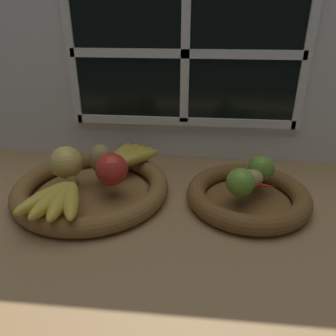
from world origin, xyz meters
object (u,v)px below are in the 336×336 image
at_px(fruit_bowl_right, 248,196).
at_px(banana_bunch_back, 127,157).
at_px(lime_near, 241,182).
at_px(pear_brown, 101,159).
at_px(lime_far, 261,168).
at_px(potato_back, 256,171).
at_px(fruit_bowl_left, 92,188).
at_px(apple_red_right, 112,169).
at_px(chili_pepper, 253,185).
at_px(banana_bunch_front, 58,198).
at_px(apple_golden_left, 66,163).
at_px(potato_large, 250,179).

xyz_separation_m(fruit_bowl_right, banana_bunch_back, (-0.31, 0.11, 0.04)).
distance_m(fruit_bowl_right, lime_near, 0.07).
bearing_deg(pear_brown, lime_far, -0.10).
bearing_deg(potato_back, banana_bunch_back, 168.56).
height_order(fruit_bowl_left, lime_far, lime_far).
bearing_deg(lime_near, banana_bunch_back, 152.38).
xyz_separation_m(apple_red_right, chili_pepper, (0.33, 0.01, -0.03)).
distance_m(lime_near, chili_pepper, 0.05).
bearing_deg(lime_far, lime_near, -125.84).
bearing_deg(banana_bunch_front, lime_far, 19.85).
bearing_deg(chili_pepper, banana_bunch_back, 163.69).
xyz_separation_m(fruit_bowl_left, apple_golden_left, (-0.06, 0.01, 0.06)).
distance_m(apple_golden_left, lime_far, 0.47).
height_order(banana_bunch_back, potato_back, potato_back).
relative_size(pear_brown, banana_bunch_front, 0.45).
distance_m(banana_bunch_front, potato_large, 0.43).
bearing_deg(apple_golden_left, apple_red_right, -10.51).
xyz_separation_m(fruit_bowl_right, lime_far, (0.03, 0.04, 0.06)).
distance_m(banana_bunch_front, lime_near, 0.39).
distance_m(fruit_bowl_left, apple_golden_left, 0.09).
height_order(apple_golden_left, apple_red_right, apple_golden_left).
height_order(fruit_bowl_right, pear_brown, pear_brown).
bearing_deg(potato_back, apple_golden_left, -175.27).
height_order(pear_brown, chili_pepper, pear_brown).
xyz_separation_m(fruit_bowl_right, chili_pepper, (0.01, -0.01, 0.04)).
bearing_deg(lime_far, pear_brown, 179.90).
xyz_separation_m(apple_golden_left, potato_back, (0.46, 0.04, -0.02)).
bearing_deg(potato_large, lime_near, -123.69).
distance_m(potato_large, lime_near, 0.05).
distance_m(apple_golden_left, lime_near, 0.41).
bearing_deg(apple_red_right, lime_near, -4.42).
relative_size(banana_bunch_front, potato_back, 2.20).
bearing_deg(lime_near, chili_pepper, 41.18).
bearing_deg(banana_bunch_back, apple_golden_left, -140.24).
xyz_separation_m(banana_bunch_back, potato_back, (0.33, -0.07, 0.01)).
bearing_deg(fruit_bowl_left, lime_far, 5.39).
relative_size(fruit_bowl_left, apple_golden_left, 4.74).
height_order(apple_golden_left, potato_large, apple_golden_left).
distance_m(fruit_bowl_left, lime_far, 0.41).
xyz_separation_m(apple_red_right, potato_back, (0.34, 0.06, -0.02)).
bearing_deg(potato_back, apple_red_right, -170.05).
distance_m(fruit_bowl_left, potato_back, 0.40).
xyz_separation_m(apple_red_right, potato_large, (0.32, 0.02, -0.02)).
relative_size(apple_red_right, chili_pepper, 0.72).
distance_m(pear_brown, banana_bunch_back, 0.09).
relative_size(fruit_bowl_right, banana_bunch_back, 1.64).
xyz_separation_m(apple_golden_left, pear_brown, (0.08, 0.03, -0.00)).
xyz_separation_m(potato_back, lime_far, (0.01, -0.01, 0.01)).
distance_m(potato_back, lime_near, 0.09).
bearing_deg(fruit_bowl_right, banana_bunch_back, 160.40).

